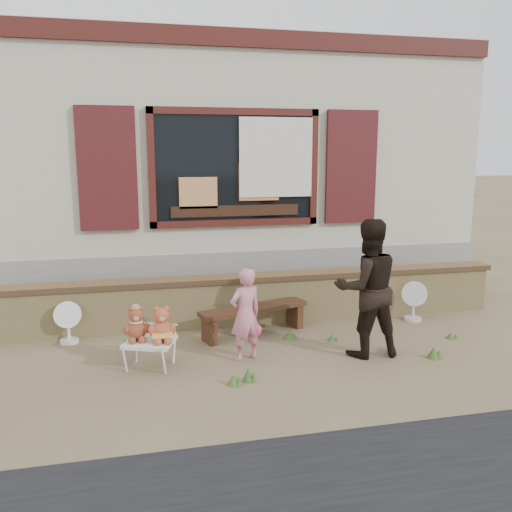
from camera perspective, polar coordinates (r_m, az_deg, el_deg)
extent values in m
plane|color=brown|center=(6.49, 1.20, -9.70)|extent=(80.00, 80.00, 0.00)
cube|color=#9E9680|center=(10.49, -4.87, 11.53)|extent=(8.00, 5.00, 3.20)
cube|color=gray|center=(10.66, -4.70, 0.72)|extent=(8.04, 5.04, 0.80)
cube|color=black|center=(8.00, -2.23, 9.24)|extent=(2.30, 0.04, 1.50)
cube|color=#411713|center=(8.00, -2.24, 14.98)|extent=(2.50, 0.08, 0.10)
cube|color=#411713|center=(8.05, -2.16, 3.53)|extent=(2.50, 0.08, 0.10)
cube|color=#411713|center=(7.85, -10.95, 9.02)|extent=(0.10, 0.08, 1.70)
cube|color=#411713|center=(8.29, 6.08, 9.25)|extent=(0.10, 0.08, 1.70)
cube|color=#36130E|center=(7.84, -15.38, 8.83)|extent=(0.80, 0.07, 1.70)
cube|color=#36130E|center=(8.49, 9.99, 9.19)|extent=(0.80, 0.07, 1.70)
cube|color=beige|center=(8.06, 2.12, 10.32)|extent=(1.10, 0.02, 1.15)
cube|color=#411713|center=(8.16, -2.34, 21.99)|extent=(8.00, 0.12, 0.25)
cube|color=black|center=(8.01, -2.15, 4.80)|extent=(1.90, 0.06, 0.16)
cube|color=tan|center=(7.91, -6.11, 6.63)|extent=(0.55, 0.06, 0.45)
cube|color=#E08447|center=(8.05, 0.29, 7.84)|extent=(0.60, 0.06, 0.55)
cube|color=tan|center=(7.32, -0.70, -4.80)|extent=(7.00, 0.30, 0.60)
cube|color=brown|center=(7.24, -0.71, -2.29)|extent=(7.10, 0.36, 0.07)
cube|color=#372013|center=(6.86, -0.23, -5.54)|extent=(1.46, 0.72, 0.05)
cube|color=#372013|center=(6.64, -4.96, -7.86)|extent=(0.17, 0.28, 0.30)
cube|color=#372013|center=(7.24, 4.09, -6.24)|extent=(0.17, 0.28, 0.30)
cube|color=silver|center=(5.96, -11.12, -8.88)|extent=(0.62, 0.59, 0.04)
cylinder|color=silver|center=(5.92, -13.63, -10.73)|extent=(0.03, 0.03, 0.27)
cylinder|color=silver|center=(5.78, -9.66, -11.08)|extent=(0.03, 0.03, 0.27)
cylinder|color=silver|center=(6.25, -12.36, -9.47)|extent=(0.03, 0.03, 0.27)
cylinder|color=silver|center=(6.12, -8.59, -9.77)|extent=(0.03, 0.03, 0.27)
imported|color=pink|center=(5.99, -1.12, -6.19)|extent=(0.44, 0.36, 1.05)
imported|color=black|center=(6.20, 11.62, -3.32)|extent=(0.77, 0.60, 1.57)
cylinder|color=white|center=(7.05, -19.04, -8.45)|extent=(0.22, 0.22, 0.04)
cylinder|color=white|center=(7.00, -19.11, -7.36)|extent=(0.04, 0.04, 0.28)
cylinder|color=white|center=(6.94, -19.22, -5.77)|extent=(0.33, 0.12, 0.33)
cylinder|color=silver|center=(7.82, 16.17, -6.34)|extent=(0.23, 0.23, 0.04)
cylinder|color=silver|center=(7.78, 16.23, -5.29)|extent=(0.04, 0.04, 0.30)
cylinder|color=silver|center=(7.72, 16.31, -3.77)|extent=(0.36, 0.24, 0.35)
cone|color=#3E5D25|center=(6.62, -13.65, -8.94)|extent=(0.11, 0.11, 0.14)
cone|color=#3E5D25|center=(7.22, 19.82, -7.86)|extent=(0.12, 0.12, 0.08)
cone|color=#3E5D25|center=(5.60, -0.84, -12.35)|extent=(0.12, 0.12, 0.15)
cone|color=#3E5D25|center=(5.52, -2.37, -12.87)|extent=(0.14, 0.14, 0.12)
cone|color=#3E5D25|center=(6.49, 18.18, -9.63)|extent=(0.15, 0.15, 0.13)
cone|color=#3E5D25|center=(6.80, 3.53, -8.25)|extent=(0.16, 0.16, 0.11)
cone|color=#3E5D25|center=(6.78, 7.99, -8.49)|extent=(0.12, 0.12, 0.09)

